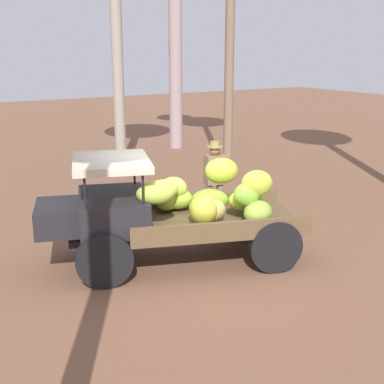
% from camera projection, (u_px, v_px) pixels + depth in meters
% --- Properties ---
extents(ground_plane, '(60.00, 60.00, 0.00)m').
position_uv_depth(ground_plane, '(194.00, 263.00, 9.14)').
color(ground_plane, brown).
extents(truck, '(4.66, 2.91, 1.89)m').
position_uv_depth(truck, '(169.00, 210.00, 8.95)').
color(truck, black).
rests_on(truck, ground).
extents(farmer, '(0.52, 0.48, 1.79)m').
position_uv_depth(farmer, '(215.00, 178.00, 10.83)').
color(farmer, '#8D6D54').
rests_on(farmer, ground).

